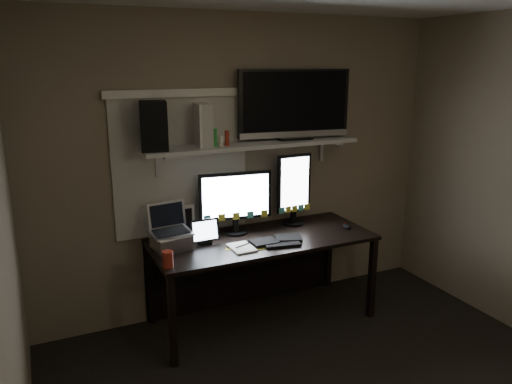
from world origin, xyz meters
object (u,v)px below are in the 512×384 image
mouse (347,226)px  cup (168,259)px  tv (294,105)px  desk (256,253)px  speaker (154,126)px  keyboard (277,240)px  monitor_landscape (235,202)px  game_console (202,125)px  monitor_portrait (294,189)px  laptop (171,228)px  tablet (205,232)px

mouse → cup: size_ratio=0.84×
tv → mouse: bearing=-31.9°
desk → speaker: speaker is taller
mouse → keyboard: bearing=-172.9°
keyboard → monitor_landscape: bearing=133.7°
monitor_landscape → keyboard: (0.22, -0.32, -0.25)m
keyboard → cup: size_ratio=3.70×
desk → keyboard: keyboard is taller
monitor_landscape → speaker: bearing=-172.5°
game_console → cup: bearing=-124.7°
monitor_portrait → game_console: bearing=176.5°
tv → game_console: size_ratio=2.93×
mouse → laptop: laptop is taller
desk → game_console: game_console is taller
game_console → speaker: (-0.38, -0.04, 0.02)m
cup → tv: 1.65m
monitor_portrait → mouse: bearing=-40.1°
keyboard → laptop: 0.84m
game_console → speaker: speaker is taller
monitor_landscape → monitor_portrait: monitor_portrait is taller
monitor_landscape → laptop: size_ratio=1.79×
tablet → speaker: (-0.33, 0.13, 0.83)m
keyboard → laptop: bearing=176.8°
desk → tv: 1.28m
tablet → mouse: bearing=-7.8°
cup → monitor_landscape: bearing=32.9°
cup → speaker: 0.98m
desk → keyboard: (0.06, -0.25, 0.19)m
monitor_portrait → tablet: bearing=-172.6°
desk → mouse: 0.81m
tv → monitor_portrait: bearing=-66.6°
mouse → laptop: size_ratio=0.29×
monitor_portrait → tablet: monitor_portrait is taller
keyboard → speaker: (-0.86, 0.32, 0.92)m
desk → tablet: (-0.47, -0.06, 0.28)m
cup → tv: size_ratio=0.12×
desk → monitor_portrait: monitor_portrait is taller
monitor_portrait → game_console: size_ratio=1.94×
monitor_portrait → tv: 0.72m
keyboard → cup: 0.92m
keyboard → laptop: size_ratio=1.27×
desk → tv: (0.39, 0.10, 1.21)m
desk → tv: size_ratio=1.88×
desk → monitor_portrait: (0.39, 0.08, 0.49)m
keyboard → tv: 1.13m
monitor_portrait → keyboard: bearing=-136.9°
monitor_landscape → mouse: (0.92, -0.28, -0.25)m
laptop → cup: (-0.11, -0.31, -0.11)m
monitor_portrait → game_console: (-0.81, 0.02, 0.60)m
tv → speaker: size_ratio=2.68×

